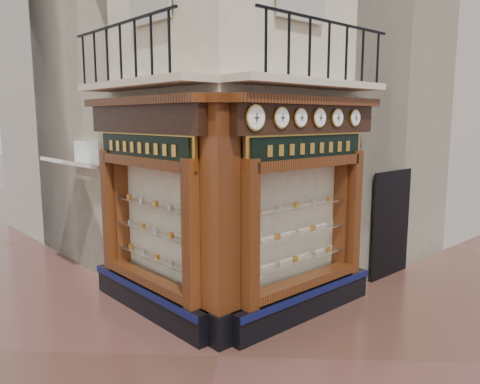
# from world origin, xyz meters

# --- Properties ---
(ground) EXTENTS (80.00, 80.00, 0.00)m
(ground) POSITION_xyz_m (0.00, 0.00, 0.00)
(ground) COLOR #4F2F25
(ground) RESTS_ON ground
(main_building) EXTENTS (11.31, 11.31, 12.00)m
(main_building) POSITION_xyz_m (0.00, 6.16, 6.00)
(main_building) COLOR beige
(main_building) RESTS_ON ground
(neighbour_left) EXTENTS (11.31, 11.31, 11.00)m
(neighbour_left) POSITION_xyz_m (-2.47, 8.63, 5.50)
(neighbour_left) COLOR #B1A79A
(neighbour_left) RESTS_ON ground
(neighbour_right) EXTENTS (11.31, 11.31, 11.00)m
(neighbour_right) POSITION_xyz_m (2.47, 8.63, 5.50)
(neighbour_right) COLOR #B1A79A
(neighbour_right) RESTS_ON ground
(shopfront_left) EXTENTS (2.86, 2.86, 3.98)m
(shopfront_left) POSITION_xyz_m (-1.41, 1.57, 1.98)
(shopfront_left) COLOR black
(shopfront_left) RESTS_ON ground
(shopfront_right) EXTENTS (2.86, 2.86, 3.98)m
(shopfront_right) POSITION_xyz_m (1.41, 1.57, 1.98)
(shopfront_right) COLOR black
(shopfront_right) RESTS_ON ground
(corner_pilaster) EXTENTS (0.85, 0.85, 3.98)m
(corner_pilaster) POSITION_xyz_m (0.00, 0.50, 1.95)
(corner_pilaster) COLOR black
(corner_pilaster) RESTS_ON ground
(balcony) EXTENTS (5.94, 2.97, 1.03)m
(balcony) POSITION_xyz_m (0.00, 1.49, 4.22)
(balcony) COLOR beige
(balcony) RESTS_ON ground
(clock_a) EXTENTS (0.32, 0.32, 0.40)m
(clock_a) POSITION_xyz_m (0.54, 0.44, 3.62)
(clock_a) COLOR gold
(clock_a) RESTS_ON ground
(clock_b) EXTENTS (0.28, 0.28, 0.34)m
(clock_b) POSITION_xyz_m (0.95, 0.84, 3.62)
(clock_b) COLOR gold
(clock_b) RESTS_ON ground
(clock_c) EXTENTS (0.26, 0.26, 0.32)m
(clock_c) POSITION_xyz_m (1.27, 1.17, 3.62)
(clock_c) COLOR gold
(clock_c) RESTS_ON ground
(clock_d) EXTENTS (0.27, 0.27, 0.33)m
(clock_d) POSITION_xyz_m (1.62, 1.52, 3.62)
(clock_d) COLOR gold
(clock_d) RESTS_ON ground
(clock_e) EXTENTS (0.27, 0.27, 0.33)m
(clock_e) POSITION_xyz_m (1.98, 1.88, 3.62)
(clock_e) COLOR gold
(clock_e) RESTS_ON ground
(clock_f) EXTENTS (0.25, 0.25, 0.31)m
(clock_f) POSITION_xyz_m (2.36, 2.26, 3.62)
(clock_f) COLOR gold
(clock_f) RESTS_ON ground
(awning) EXTENTS (1.46, 1.46, 0.25)m
(awning) POSITION_xyz_m (-3.65, 3.44, 0.00)
(awning) COLOR silver
(awning) RESTS_ON ground
(signboard_left) EXTENTS (2.23, 2.23, 0.60)m
(signboard_left) POSITION_xyz_m (-1.46, 1.51, 3.10)
(signboard_left) COLOR gold
(signboard_left) RESTS_ON ground
(signboard_right) EXTENTS (2.18, 2.18, 0.58)m
(signboard_right) POSITION_xyz_m (1.46, 1.51, 3.10)
(signboard_right) COLOR gold
(signboard_right) RESTS_ON ground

